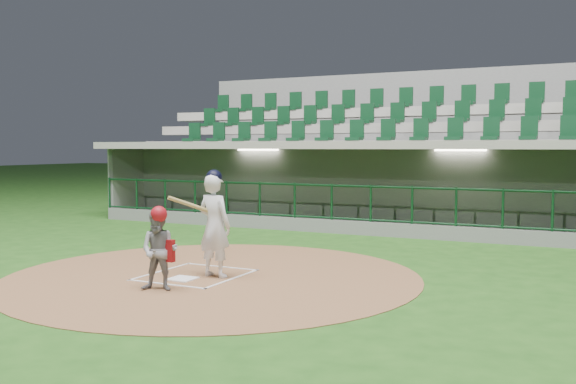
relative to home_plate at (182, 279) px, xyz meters
name	(u,v)px	position (x,y,z in m)	size (l,w,h in m)	color
ground	(205,273)	(0.00, 0.70, -0.02)	(120.00, 120.00, 0.00)	#1E4B15
dirt_circle	(213,276)	(0.30, 0.50, -0.02)	(7.20, 7.20, 0.01)	brown
home_plate	(182,279)	(0.00, 0.00, 0.00)	(0.43, 0.43, 0.02)	white
batter_box_chalk	(196,275)	(0.00, 0.40, 0.00)	(1.55, 1.80, 0.01)	white
dugout_structure	(358,192)	(0.05, 8.52, 0.94)	(16.40, 3.70, 3.00)	slate
seating_deck	(389,172)	(0.00, 11.61, 1.40)	(17.00, 6.72, 5.15)	slate
batter	(214,224)	(0.37, 0.43, 0.92)	(0.89, 0.90, 1.85)	white
catcher	(159,249)	(0.18, -0.84, 0.64)	(0.72, 0.64, 1.33)	gray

